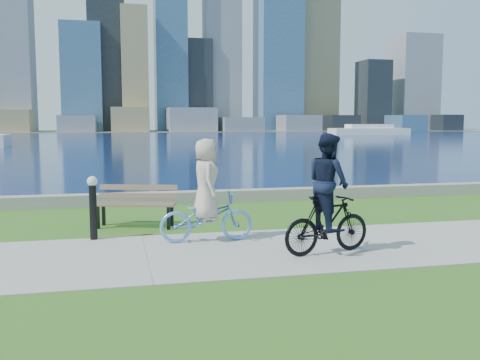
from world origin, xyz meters
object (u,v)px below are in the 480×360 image
at_px(cyclist_woman, 206,204).
at_px(bollard_lamp, 93,204).
at_px(cyclist_man, 328,203).
at_px(park_bench, 136,202).

bearing_deg(cyclist_woman, bollard_lamp, 73.46).
distance_m(bollard_lamp, cyclist_woman, 2.32).
bearing_deg(cyclist_man, park_bench, 30.98).
bearing_deg(cyclist_woman, cyclist_man, -125.77).
xyz_separation_m(park_bench, bollard_lamp, (-0.91, -1.27, 0.17)).
height_order(cyclist_woman, cyclist_man, cyclist_man).
xyz_separation_m(park_bench, cyclist_man, (3.27, -3.45, 0.36)).
height_order(bollard_lamp, cyclist_woman, cyclist_woman).
bearing_deg(park_bench, cyclist_woman, -40.07).
distance_m(park_bench, cyclist_man, 4.77).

